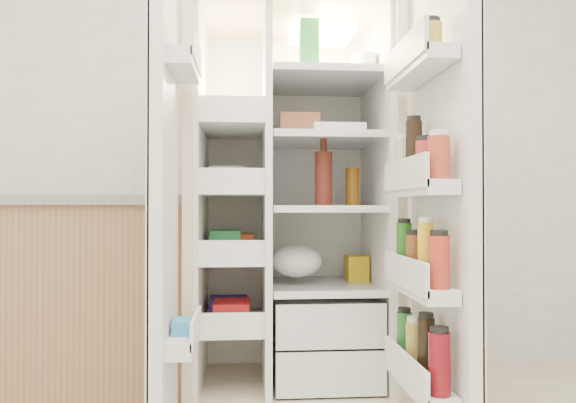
{
  "coord_description": "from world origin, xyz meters",
  "views": [
    {
      "loc": [
        -0.0,
        -0.95,
        0.88
      ],
      "look_at": [
        0.16,
        1.25,
        0.91
      ],
      "focal_mm": 34.0,
      "sensor_mm": 36.0,
      "label": 1
    }
  ],
  "objects": [
    {
      "name": "wall_back",
      "position": [
        0.0,
        2.0,
        1.35
      ],
      "size": [
        4.0,
        0.02,
        2.7
      ],
      "primitive_type": "cube",
      "color": "white",
      "rests_on": "floor"
    },
    {
      "name": "refrigerator",
      "position": [
        0.21,
        1.65,
        0.75
      ],
      "size": [
        0.92,
        0.7,
        1.8
      ],
      "color": "beige",
      "rests_on": "floor"
    },
    {
      "name": "freezer_door",
      "position": [
        -0.3,
        1.05,
        0.89
      ],
      "size": [
        0.15,
        0.4,
        1.72
      ],
      "color": "white",
      "rests_on": "floor"
    },
    {
      "name": "fridge_door",
      "position": [
        0.68,
        0.96,
        0.87
      ],
      "size": [
        0.17,
        0.58,
        1.72
      ],
      "color": "white",
      "rests_on": "floor"
    },
    {
      "name": "kitchen_counter",
      "position": [
        -0.9,
        1.69,
        0.47
      ],
      "size": [
        1.29,
        0.69,
        0.94
      ],
      "color": "#956B4A",
      "rests_on": "floor"
    }
  ]
}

